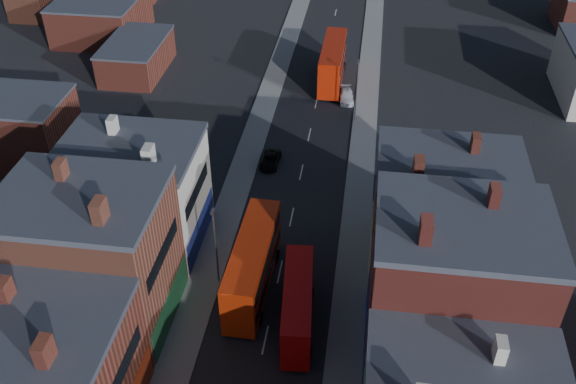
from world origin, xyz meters
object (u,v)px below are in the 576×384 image
(bus_1, at_px, (298,305))
(car_3, at_px, (346,96))
(car_2, at_px, (270,160))
(bus_0, at_px, (253,264))
(bus_2, at_px, (333,62))

(bus_1, relative_size, car_3, 2.33)
(bus_1, xyz_separation_m, car_2, (-6.04, 23.05, -1.76))
(bus_0, bearing_deg, bus_2, 86.46)
(bus_1, relative_size, bus_2, 0.82)
(bus_0, height_order, bus_2, bus_2)
(bus_1, height_order, car_3, bus_1)
(bus_0, height_order, car_3, bus_0)
(bus_0, bearing_deg, car_3, 82.13)
(bus_1, distance_m, car_3, 39.30)
(bus_0, bearing_deg, bus_1, -38.80)
(car_2, xyz_separation_m, car_3, (7.47, 16.18, 0.06))
(bus_2, bearing_deg, car_3, -65.12)
(car_3, bearing_deg, bus_1, -99.40)
(bus_0, height_order, car_2, bus_0)
(bus_2, bearing_deg, bus_0, -94.58)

